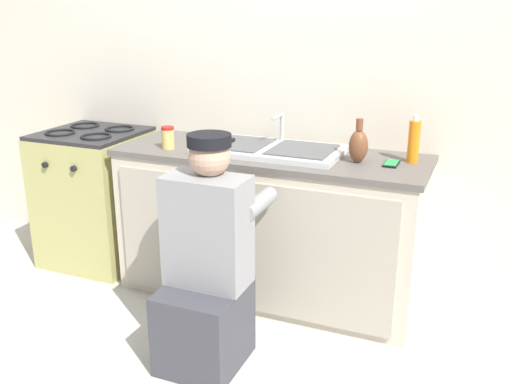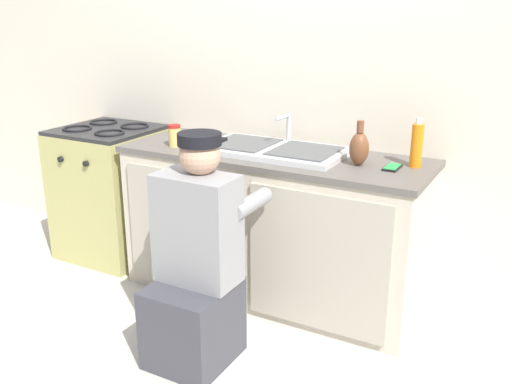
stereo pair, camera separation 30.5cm
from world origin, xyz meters
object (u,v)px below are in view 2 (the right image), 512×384
sink_double_basin (274,149)px  soap_bottle_orange (417,145)px  plumber_person (196,270)px  stove_range (112,192)px  cell_phone (392,167)px  vase_decorative (359,148)px  condiment_jar (175,136)px

sink_double_basin → soap_bottle_orange: size_ratio=3.20×
plumber_person → soap_bottle_orange: size_ratio=4.42×
stove_range → plumber_person: 1.42m
cell_phone → sink_double_basin: bearing=179.9°
stove_range → soap_bottle_orange: bearing=2.5°
soap_bottle_orange → cell_phone: 0.16m
vase_decorative → plumber_person: bearing=-125.5°
vase_decorative → cell_phone: (0.17, 0.02, -0.08)m
stove_range → cell_phone: (1.90, 0.00, 0.43)m
vase_decorative → condiment_jar: bearing=-173.3°
stove_range → plumber_person: (1.21, -0.75, 0.02)m
cell_phone → condiment_jar: size_ratio=1.09×
stove_range → vase_decorative: (1.73, -0.02, 0.51)m
stove_range → vase_decorative: size_ratio=3.88×
sink_double_basin → condiment_jar: size_ratio=6.25×
plumber_person → soap_bottle_orange: soap_bottle_orange is taller
sink_double_basin → plumber_person: 0.86m
soap_bottle_orange → vase_decorative: (-0.26, -0.11, -0.02)m
soap_bottle_orange → vase_decorative: soap_bottle_orange is taller
condiment_jar → vase_decorative: bearing=6.7°
stove_range → plumber_person: plumber_person is taller
stove_range → soap_bottle_orange: 2.06m
sink_double_basin → soap_bottle_orange: soap_bottle_orange is taller
sink_double_basin → condiment_jar: bearing=-165.4°
plumber_person → stove_range: bearing=148.3°
stove_range → condiment_jar: (0.66, -0.15, 0.49)m
plumber_person → vase_decorative: 1.02m
vase_decorative → cell_phone: vase_decorative is taller
plumber_person → cell_phone: size_ratio=7.89×
plumber_person → vase_decorative: size_ratio=4.80×
sink_double_basin → stove_range: (-1.23, -0.00, -0.44)m
plumber_person → sink_double_basin: bearing=88.5°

